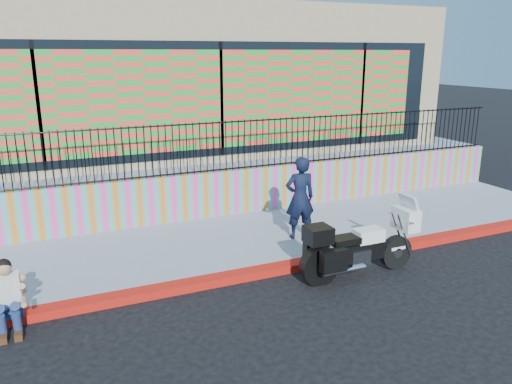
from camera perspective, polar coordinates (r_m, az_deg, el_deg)
ground at (r=9.67m, az=4.77°, el=-8.71°), size 90.00×90.00×0.00m
red_curb at (r=9.64m, az=4.78°, el=-8.31°), size 16.00×0.30×0.15m
sidewalk at (r=11.01m, az=0.69°, el=-5.14°), size 16.00×3.00×0.15m
mural_wall at (r=12.21m, az=-2.40°, el=0.05°), size 16.00×0.20×1.10m
metal_fence at (r=11.96m, az=-2.46°, el=5.37°), size 15.80×0.04×1.20m
elevated_platform at (r=16.96m, az=-8.70°, el=4.05°), size 16.00×10.00×1.25m
storefront_building at (r=16.43m, az=-8.88°, el=12.91°), size 14.00×8.06×4.00m
police_motorcycle at (r=9.29m, az=11.54°, el=-5.97°), size 2.33×0.77×1.45m
police_officer at (r=10.53m, az=5.04°, el=-0.67°), size 0.70×0.50×1.77m
seated_man at (r=8.30m, az=-26.49°, el=-11.30°), size 0.54×0.71×1.06m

